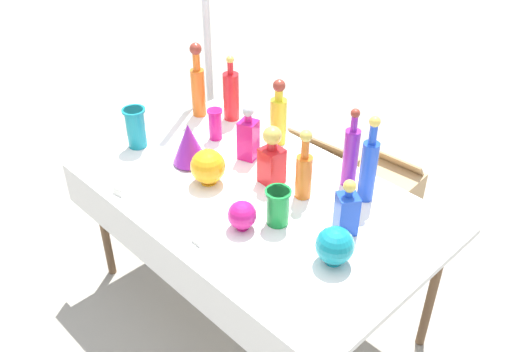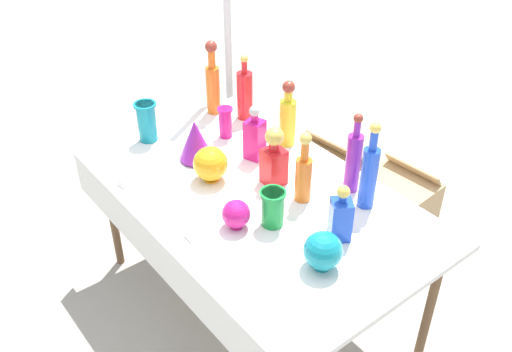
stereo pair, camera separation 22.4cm
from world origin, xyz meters
name	(u,v)px [view 2 (the right image)]	position (x,y,z in m)	size (l,w,h in m)	color
ground_plane	(256,304)	(0.00, 0.00, 0.00)	(40.00, 40.00, 0.00)	#A0998C
display_table	(252,205)	(0.00, -0.03, 0.71)	(1.73, 1.06, 0.76)	white
tall_bottle_0	(369,173)	(0.38, 0.34, 0.94)	(0.08, 0.08, 0.43)	blue
tall_bottle_1	(245,94)	(-0.62, 0.40, 0.91)	(0.09, 0.09, 0.38)	red
tall_bottle_2	(213,82)	(-0.78, 0.30, 0.95)	(0.08, 0.08, 0.44)	orange
tall_bottle_3	(288,117)	(-0.25, 0.40, 0.92)	(0.09, 0.09, 0.37)	yellow
tall_bottle_4	(304,173)	(0.17, 0.14, 0.90)	(0.08, 0.08, 0.35)	orange
tall_bottle_5	(353,160)	(0.25, 0.37, 0.93)	(0.07, 0.07, 0.40)	purple
square_decanter_0	(255,136)	(-0.25, 0.19, 0.88)	(0.11, 0.11, 0.30)	#C61972
square_decanter_1	(274,158)	(-0.02, 0.12, 0.90)	(0.11, 0.11, 0.30)	red
square_decanter_2	(341,216)	(0.46, 0.08, 0.87)	(0.12, 0.12, 0.27)	blue
slender_vase_0	(147,121)	(-0.74, -0.15, 0.88)	(0.12, 0.12, 0.22)	teal
slender_vase_1	(273,207)	(0.22, -0.08, 0.85)	(0.12, 0.12, 0.17)	#198C38
slender_vase_2	(225,121)	(-0.51, 0.19, 0.85)	(0.08, 0.08, 0.17)	#C61972
fluted_vase_0	(195,140)	(-0.42, -0.06, 0.88)	(0.17, 0.17, 0.22)	purple
round_bowl_0	(323,251)	(0.55, -0.10, 0.85)	(0.16, 0.16, 0.17)	teal
round_bowl_1	(236,214)	(0.14, -0.22, 0.83)	(0.13, 0.13, 0.13)	#C61972
round_bowl_2	(210,164)	(-0.22, -0.10, 0.85)	(0.17, 0.17, 0.18)	orange
price_tag_left	(121,184)	(-0.44, -0.47, 0.78)	(0.06, 0.01, 0.04)	white
price_tag_center	(188,236)	(0.08, -0.43, 0.78)	(0.05, 0.01, 0.03)	white
cardboard_box_behind_left	(399,196)	(-0.05, 1.23, 0.14)	(0.47, 0.34, 0.35)	tan
cardboard_box_behind_right	(324,182)	(-0.43, 0.90, 0.19)	(0.58, 0.38, 0.45)	tan
canopy_pole	(228,51)	(-1.06, 0.61, 0.97)	(0.18, 0.18, 2.45)	silver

